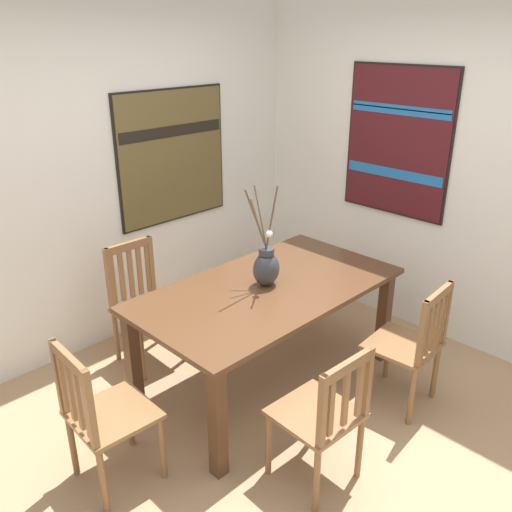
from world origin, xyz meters
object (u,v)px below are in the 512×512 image
chair_1 (102,414)px  chair_3 (142,302)px  dining_table (268,300)px  chair_0 (412,343)px  centerpiece_vase (266,267)px  painting_on_back_wall (172,156)px  painting_on_side_wall (398,142)px  chair_2 (323,415)px

chair_1 → chair_3: 1.25m
dining_table → chair_0: chair_0 is taller
centerpiece_vase → chair_0: (0.47, -0.87, -0.42)m
chair_3 → painting_on_back_wall: painting_on_back_wall is taller
dining_table → painting_on_side_wall: bearing=-0.3°
centerpiece_vase → chair_1: (-1.31, -0.06, -0.43)m
painting_on_side_wall → chair_1: bearing=-179.6°
chair_0 → painting_on_back_wall: size_ratio=0.83×
chair_2 → dining_table: bearing=61.7°
dining_table → painting_on_side_wall: (1.48, -0.01, 0.87)m
chair_0 → chair_1: size_ratio=0.99×
chair_0 → chair_1: chair_1 is taller
chair_2 → chair_3: (0.02, 1.73, 0.03)m
dining_table → chair_2: 0.99m
centerpiece_vase → painting_on_side_wall: 1.60m
painting_on_side_wall → centerpiece_vase: bearing=178.5°
centerpiece_vase → painting_on_side_wall: size_ratio=0.61×
dining_table → painting_on_side_wall: size_ratio=1.55×
chair_1 → painting_on_back_wall: painting_on_back_wall is taller
painting_on_back_wall → painting_on_side_wall: (1.23, -1.33, 0.13)m
chair_0 → painting_on_side_wall: painting_on_side_wall is taller
chair_2 → chair_3: bearing=89.3°
chair_3 → chair_2: bearing=-90.7°
chair_1 → chair_2: chair_1 is taller
centerpiece_vase → chair_0: size_ratio=0.81×
chair_0 → chair_3: size_ratio=0.97×
dining_table → chair_1: size_ratio=2.03×
dining_table → painting_on_back_wall: 1.54m
dining_table → chair_2: (-0.46, -0.86, -0.20)m
dining_table → chair_3: chair_3 is taller
painting_on_back_wall → painting_on_side_wall: bearing=-47.1°
chair_3 → painting_on_back_wall: (0.68, 0.44, 0.92)m
dining_table → chair_3: 1.00m
chair_0 → dining_table: bearing=120.1°
centerpiece_vase → painting_on_back_wall: (0.23, 1.29, 0.51)m
painting_on_back_wall → centerpiece_vase: bearing=-100.1°
centerpiece_vase → painting_on_back_wall: 1.41m
dining_table → chair_1: (-1.30, -0.03, -0.19)m
dining_table → painting_on_back_wall: (0.24, 1.32, 0.74)m
painting_on_back_wall → chair_2: bearing=-107.9°
chair_0 → painting_on_side_wall: bearing=40.0°
chair_0 → chair_2: (-0.95, -0.02, -0.02)m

